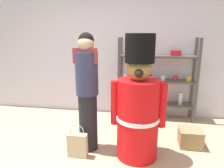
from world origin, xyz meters
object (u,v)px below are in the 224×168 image
Objects in this scene: merchandise_shelf at (157,79)px; person_shopper at (87,90)px; shopping_bag at (77,145)px; display_crate at (190,138)px; teddy_bear_guard at (138,108)px.

person_shopper reaches higher than merchandise_shelf.
display_crate is (1.58, 0.53, -0.04)m from shopping_bag.
person_shopper reaches higher than shopping_bag.
merchandise_shelf reaches higher than display_crate.
teddy_bear_guard is 1.04m from display_crate.
merchandise_shelf reaches higher than shopping_bag.
teddy_bear_guard is 0.99× the size of person_shopper.
display_crate is (0.47, -1.02, -0.66)m from merchandise_shelf.
teddy_bear_guard is (-0.31, -1.39, -0.09)m from merchandise_shelf.
merchandise_shelf is 0.95× the size of person_shopper.
teddy_bear_guard is at bearing 10.76° from shopping_bag.
person_shopper reaches higher than display_crate.
person_shopper is (-1.02, -1.32, 0.09)m from merchandise_shelf.
teddy_bear_guard is at bearing -6.25° from person_shopper.
merchandise_shelf is 4.70× the size of display_crate.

